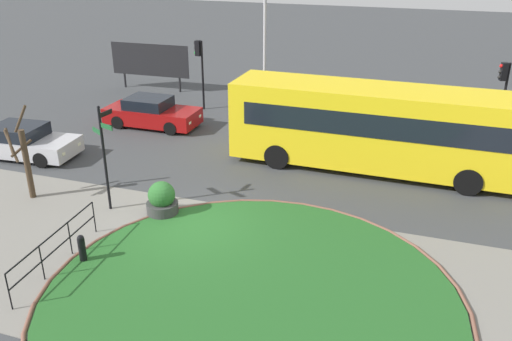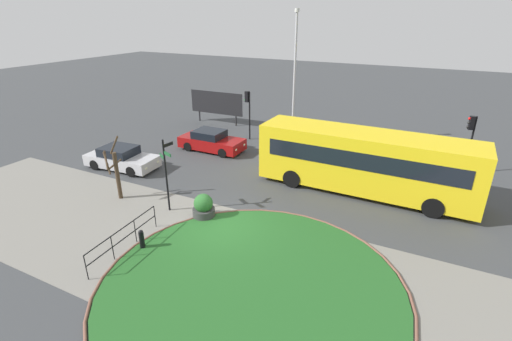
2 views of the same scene
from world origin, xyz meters
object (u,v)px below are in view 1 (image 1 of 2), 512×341
(lamppost_tall, at_px, (265,17))
(car_far_lane, at_px, (23,142))
(traffic_light_near, at_px, (503,84))
(street_tree_bare, at_px, (24,158))
(bus_yellow, at_px, (375,127))
(traffic_light_far, at_px, (200,59))
(planter_near_signpost, at_px, (162,201))
(car_near_lane, at_px, (152,113))
(billboard_left, at_px, (150,60))
(bollard_foreground, at_px, (82,249))
(signpost_directional, at_px, (104,151))

(lamppost_tall, bearing_deg, car_far_lane, -129.85)
(traffic_light_near, relative_size, lamppost_tall, 0.38)
(car_far_lane, xyz_separation_m, street_tree_bare, (2.91, -3.13, 0.87))
(bus_yellow, xyz_separation_m, traffic_light_far, (-9.70, 5.26, 0.89))
(bus_yellow, xyz_separation_m, planter_near_signpost, (-6.03, -6.11, -1.23))
(car_near_lane, bearing_deg, billboard_left, 118.81)
(traffic_light_far, distance_m, planter_near_signpost, 12.13)
(bollard_foreground, distance_m, billboard_left, 18.82)
(bollard_foreground, relative_size, car_near_lane, 0.20)
(signpost_directional, height_order, lamppost_tall, lamppost_tall)
(car_near_lane, bearing_deg, signpost_directional, -70.52)
(signpost_directional, xyz_separation_m, lamppost_tall, (1.57, 12.09, 2.76))
(traffic_light_near, distance_m, lamppost_tall, 11.39)
(signpost_directional, distance_m, traffic_light_near, 17.17)
(bus_yellow, height_order, car_near_lane, bus_yellow)
(car_far_lane, bearing_deg, billboard_left, 86.43)
(car_far_lane, bearing_deg, bus_yellow, 9.08)
(street_tree_bare, bearing_deg, billboard_left, 102.02)
(lamppost_tall, bearing_deg, billboard_left, 164.90)
(bollard_foreground, xyz_separation_m, car_near_lane, (-3.98, 11.26, 0.20))
(street_tree_bare, bearing_deg, car_far_lane, 132.95)
(bollard_foreground, relative_size, lamppost_tall, 0.10)
(planter_near_signpost, distance_m, street_tree_bare, 5.13)
(signpost_directional, distance_m, billboard_left, 15.49)
(car_far_lane, distance_m, traffic_light_near, 20.73)
(bus_yellow, distance_m, street_tree_bare, 12.80)
(bollard_foreground, bearing_deg, lamppost_tall, 88.24)
(signpost_directional, distance_m, traffic_light_far, 11.69)
(street_tree_bare, bearing_deg, lamppost_tall, 68.96)
(traffic_light_far, xyz_separation_m, billboard_left, (-4.42, 2.65, -0.89))
(lamppost_tall, relative_size, street_tree_bare, 2.76)
(bus_yellow, distance_m, planter_near_signpost, 8.68)
(signpost_directional, height_order, bus_yellow, signpost_directional)
(signpost_directional, relative_size, billboard_left, 0.73)
(traffic_light_near, bearing_deg, billboard_left, -24.53)
(bus_yellow, bearing_deg, signpost_directional, -140.70)
(signpost_directional, bearing_deg, billboard_left, 113.62)
(street_tree_bare, bearing_deg, planter_near_signpost, 3.86)
(car_near_lane, bearing_deg, bus_yellow, -9.82)
(bollard_foreground, bearing_deg, signpost_directional, 109.50)
(traffic_light_far, distance_m, billboard_left, 5.22)
(lamppost_tall, xyz_separation_m, street_tree_bare, (-4.72, -12.26, -3.36))
(bollard_foreground, relative_size, billboard_left, 0.18)
(bollard_foreground, distance_m, car_far_lane, 9.38)
(bus_yellow, distance_m, traffic_light_near, 7.17)
(signpost_directional, xyz_separation_m, billboard_left, (-6.20, 14.19, -0.35))
(traffic_light_near, relative_size, planter_near_signpost, 2.94)
(signpost_directional, distance_m, car_near_lane, 8.76)
(car_near_lane, bearing_deg, car_far_lane, -121.45)
(bollard_foreground, xyz_separation_m, planter_near_signpost, (0.77, 3.28, 0.07))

